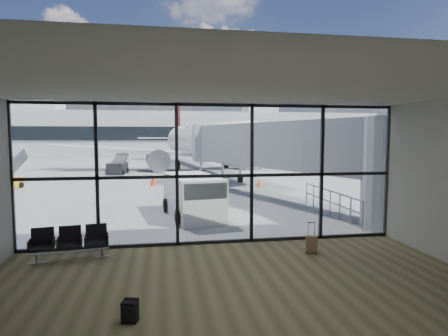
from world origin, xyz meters
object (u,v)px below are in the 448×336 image
object	(u,v)px
seating_row	(70,241)
suitcase	(311,245)
belt_loader	(118,167)
airliner	(200,143)
backpack	(130,312)
service_van	(193,196)
mobile_stairs	(2,182)

from	to	relation	value
seating_row	suitcase	distance (m)	6.94
seating_row	suitcase	bearing A→B (deg)	-15.08
belt_loader	airliner	bearing A→B (deg)	38.16
belt_loader	backpack	bearing A→B (deg)	-76.89
seating_row	belt_loader	distance (m)	24.96
suitcase	service_van	bearing A→B (deg)	135.88
airliner	mobile_stairs	bearing A→B (deg)	-141.54
backpack	suitcase	bearing A→B (deg)	50.96
mobile_stairs	suitcase	bearing A→B (deg)	-31.51
backpack	belt_loader	bearing A→B (deg)	113.81
backpack	belt_loader	world-z (taller)	belt_loader
backpack	suitcase	distance (m)	5.96
airliner	mobile_stairs	size ratio (longest dim) A/B	10.94
airliner	mobile_stairs	distance (m)	20.71
backpack	airliner	xyz separation A→B (m)	(4.83, 34.03, 2.58)
seating_row	service_van	bearing A→B (deg)	42.19
suitcase	service_van	world-z (taller)	service_van
suitcase	airliner	bearing A→B (deg)	107.85
seating_row	mobile_stairs	size ratio (longest dim) A/B	0.64
seating_row	suitcase	xyz separation A→B (m)	(6.90, -0.71, -0.23)
backpack	airliner	distance (m)	34.47
mobile_stairs	backpack	bearing A→B (deg)	-47.28
seating_row	service_van	world-z (taller)	service_van
seating_row	backpack	distance (m)	4.48
backpack	service_van	bearing A→B (deg)	94.83
service_van	mobile_stairs	distance (m)	15.65
seating_row	belt_loader	xyz separation A→B (m)	(-1.44, 24.92, 0.09)
suitcase	mobile_stairs	xyz separation A→B (m)	(-14.61, 16.09, 0.23)
mobile_stairs	airliner	bearing A→B (deg)	61.51
suitcase	service_van	size ratio (longest dim) A/B	0.21
seating_row	belt_loader	world-z (taller)	belt_loader
service_van	mobile_stairs	size ratio (longest dim) A/B	1.34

